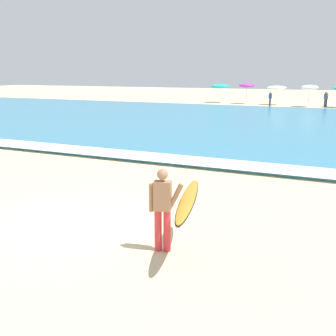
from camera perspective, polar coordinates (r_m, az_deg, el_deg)
name	(u,v)px	position (r m, az deg, el deg)	size (l,w,h in m)	color
ground_plane	(79,221)	(10.17, -12.70, -7.37)	(160.00, 160.00, 0.00)	beige
sea	(255,123)	(28.74, 12.38, 6.26)	(120.00, 28.00, 0.14)	teal
surf_foam	(184,160)	(16.01, 2.29, 1.19)	(120.00, 1.61, 0.01)	white
surfer_with_board	(174,204)	(7.95, 0.89, -5.14)	(1.20, 2.46, 1.73)	red
beach_umbrella_0	(220,86)	(49.00, 7.47, 11.55)	(2.24, 2.26, 2.22)	beige
beach_umbrella_1	(247,85)	(47.71, 11.23, 11.53)	(1.81, 1.82, 2.33)	beige
beach_umbrella_2	(277,88)	(46.68, 15.30, 11.04)	(2.13, 2.15, 2.14)	beige
beach_umbrella_3	(310,88)	(44.91, 19.62, 10.80)	(1.79, 1.82, 2.31)	beige
beachgoer_near_row_left	(326,99)	(45.53, 21.75, 9.20)	(0.32, 0.20, 1.58)	#383842
beachgoer_near_row_mid	(270,98)	(44.31, 14.43, 9.63)	(0.32, 0.20, 1.58)	#383842
beachgoer_near_row_right	(325,99)	(45.12, 21.60, 9.18)	(0.32, 0.20, 1.58)	#383842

